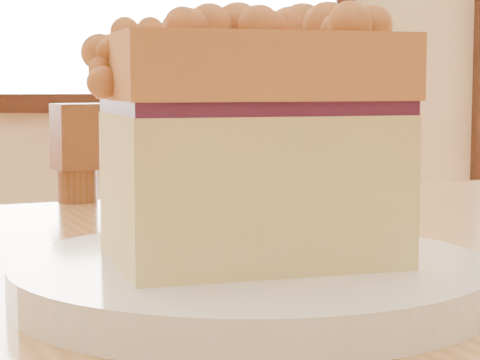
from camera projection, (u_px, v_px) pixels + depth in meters
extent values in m
cube|color=#35190E|center=(154.00, 103.00, 4.04)|extent=(1.76, 0.06, 0.08)
cube|color=#B77D47|center=(257.00, 323.00, 0.47)|extent=(1.21, 0.96, 0.04)
cylinder|color=brown|center=(380.00, 319.00, 0.93)|extent=(0.03, 0.03, 0.42)
cylinder|color=brown|center=(81.00, 360.00, 0.79)|extent=(0.03, 0.03, 0.42)
cube|color=brown|center=(242.00, 132.00, 0.84)|extent=(0.34, 0.14, 0.05)
cylinder|color=brown|center=(318.00, 336.00, 0.90)|extent=(0.02, 0.02, 0.36)
cylinder|color=brown|center=(242.00, 347.00, 0.86)|extent=(0.02, 0.02, 0.36)
cylinder|color=brown|center=(160.00, 359.00, 0.83)|extent=(0.02, 0.02, 0.36)
cylinder|color=white|center=(250.00, 278.00, 0.43)|extent=(0.22, 0.22, 0.02)
cylinder|color=white|center=(250.00, 289.00, 0.43)|extent=(0.15, 0.15, 0.01)
cube|color=#E2CD7F|center=(250.00, 187.00, 0.43)|extent=(0.14, 0.11, 0.07)
cube|color=#3D1128|center=(250.00, 106.00, 0.42)|extent=(0.13, 0.11, 0.01)
cube|color=#BD6C3B|center=(250.00, 67.00, 0.42)|extent=(0.14, 0.11, 0.03)
sphere|color=#BD6C3B|center=(173.00, 26.00, 0.44)|extent=(0.03, 0.03, 0.03)
sphere|color=#BD6C3B|center=(181.00, 23.00, 0.41)|extent=(0.02, 0.02, 0.02)
sphere|color=#BD6C3B|center=(138.00, 30.00, 0.44)|extent=(0.02, 0.02, 0.02)
sphere|color=#BD6C3B|center=(207.00, 28.00, 0.42)|extent=(0.02, 0.02, 0.02)
sphere|color=#BD6C3B|center=(183.00, 28.00, 0.43)|extent=(0.02, 0.02, 0.02)
sphere|color=#BD6C3B|center=(185.00, 25.00, 0.41)|extent=(0.02, 0.02, 0.02)
sphere|color=#BD6C3B|center=(234.00, 23.00, 0.39)|extent=(0.02, 0.02, 0.02)
sphere|color=#BD6C3B|center=(341.00, 29.00, 0.45)|extent=(0.02, 0.02, 0.02)
sphere|color=#BD6C3B|center=(201.00, 22.00, 0.40)|extent=(0.02, 0.02, 0.02)
sphere|color=#BD6C3B|center=(331.00, 25.00, 0.40)|extent=(0.02, 0.02, 0.02)
sphere|color=#BD6C3B|center=(323.00, 24.00, 0.42)|extent=(0.02, 0.02, 0.02)
sphere|color=#BD6C3B|center=(329.00, 28.00, 0.44)|extent=(0.02, 0.02, 0.02)
sphere|color=#BD6C3B|center=(300.00, 28.00, 0.42)|extent=(0.02, 0.02, 0.02)
sphere|color=#BD6C3B|center=(291.00, 31.00, 0.45)|extent=(0.02, 0.02, 0.02)
sphere|color=#BD6C3B|center=(307.00, 23.00, 0.42)|extent=(0.03, 0.03, 0.03)
sphere|color=#BD6C3B|center=(215.00, 29.00, 0.43)|extent=(0.02, 0.02, 0.02)
sphere|color=#BD6C3B|center=(160.00, 26.00, 0.39)|extent=(0.01, 0.01, 0.01)
sphere|color=#BD6C3B|center=(251.00, 22.00, 0.40)|extent=(0.03, 0.03, 0.03)
sphere|color=#BD6C3B|center=(298.00, 31.00, 0.45)|extent=(0.02, 0.02, 0.02)
sphere|color=#BD6C3B|center=(155.00, 19.00, 0.37)|extent=(0.02, 0.02, 0.02)
sphere|color=#BD6C3B|center=(114.00, 89.00, 0.38)|extent=(0.02, 0.02, 0.02)
sphere|color=#BD6C3B|center=(115.00, 146.00, 0.38)|extent=(0.01, 0.01, 0.01)
sphere|color=#BD6C3B|center=(112.00, 54.00, 0.39)|extent=(0.01, 0.01, 0.01)
sphere|color=#BD6C3B|center=(107.00, 75.00, 0.39)|extent=(0.02, 0.02, 0.02)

